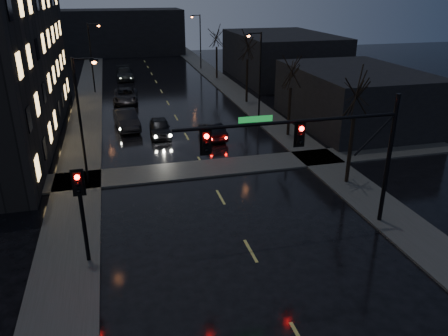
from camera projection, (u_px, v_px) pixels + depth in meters
sidewalk_left at (86, 115)px, 43.16m from camera, size 3.00×140.00×0.12m
sidewalk_right at (250, 104)px, 47.06m from camera, size 3.00×140.00×0.12m
sidewalk_cross at (205, 169)px, 30.35m from camera, size 40.00×3.00×0.12m
commercial_right_near at (354, 97)px, 39.67m from camera, size 10.00×14.00×5.00m
commercial_right_far at (281, 56)px, 59.51m from camera, size 12.00×18.00×6.00m
far_block at (122, 32)px, 81.39m from camera, size 22.00×10.00×8.00m
signal_mast at (323, 142)px, 20.88m from camera, size 11.11×0.41×7.00m
signal_pole_left at (81, 204)px, 18.99m from camera, size 0.35×0.41×4.53m
tree_near at (357, 88)px, 25.89m from camera, size 3.52×3.52×8.08m
tree_mid_a at (292, 67)px, 34.98m from camera, size 3.30×3.30×7.58m
tree_mid_b at (248, 40)px, 45.42m from camera, size 3.74×3.74×8.59m
tree_far at (217, 33)px, 58.16m from camera, size 3.43×3.43×7.88m
streetlight_l_near at (83, 112)px, 26.36m from camera, size 1.53×0.28×8.00m
streetlight_l_far at (93, 52)px, 50.52m from camera, size 1.53×0.28×8.00m
streetlight_r_mid at (258, 68)px, 40.57m from camera, size 1.53×0.28×8.00m
streetlight_r_far at (199, 37)px, 65.62m from camera, size 1.53×0.28×8.00m
oncoming_car_a at (160, 127)px, 37.03m from camera, size 1.90×4.30×1.44m
oncoming_car_b at (127, 119)px, 38.88m from camera, size 2.33×5.23×1.67m
oncoming_car_c at (126, 96)px, 47.69m from camera, size 2.88×5.69×1.54m
oncoming_car_d at (125, 73)px, 59.74m from camera, size 2.28×5.61×1.63m
lead_car at (212, 131)px, 36.35m from camera, size 1.76×4.15×1.33m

